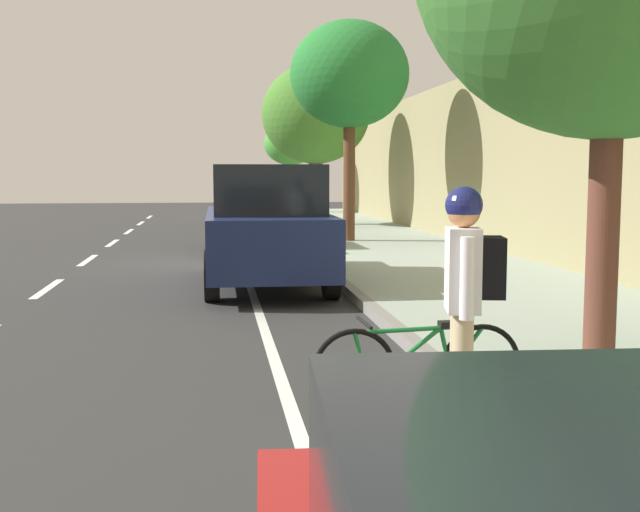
{
  "coord_description": "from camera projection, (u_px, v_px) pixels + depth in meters",
  "views": [
    {
      "loc": [
        -0.31,
        -16.46,
        1.87
      ],
      "look_at": [
        0.38,
        -11.34,
        1.32
      ],
      "focal_mm": 44.36,
      "sensor_mm": 36.0,
      "label": 1
    }
  ],
  "objects": [
    {
      "name": "parked_sedan_green_mid",
      "position": [
        252.0,
        220.0,
        18.76
      ],
      "size": [
        1.94,
        4.45,
        1.52
      ],
      "color": "#1E512D",
      "rests_on": "ground"
    },
    {
      "name": "cyclist_with_backpack",
      "position": [
        467.0,
        281.0,
        5.73
      ],
      "size": [
        0.46,
        0.61,
        1.77
      ],
      "color": "#C6B284",
      "rests_on": "ground"
    },
    {
      "name": "bicycle_at_curb",
      "position": [
        419.0,
        365.0,
        6.22
      ],
      "size": [
        1.71,
        0.46,
        0.73
      ],
      "color": "black",
      "rests_on": "ground"
    },
    {
      "name": "lane_stripe_centre",
      "position": [
        71.0,
        272.0,
        14.85
      ],
      "size": [
        0.14,
        40.0,
        0.01
      ],
      "color": "white",
      "rests_on": "ground"
    },
    {
      "name": "curb_edge",
      "position": [
        312.0,
        258.0,
        16.69
      ],
      "size": [
        0.16,
        42.45,
        0.15
      ],
      "primitive_type": "cube",
      "color": "gray",
      "rests_on": "ground"
    },
    {
      "name": "street_tree_mid_block",
      "position": [
        350.0,
        75.0,
        19.76
      ],
      "size": [
        2.99,
        2.99,
        5.51
      ],
      "color": "brown",
      "rests_on": "sidewalk"
    },
    {
      "name": "street_tree_far_end",
      "position": [
        316.0,
        115.0,
        26.31
      ],
      "size": [
        3.6,
        3.6,
        5.33
      ],
      "color": "brown",
      "rests_on": "sidewalk"
    },
    {
      "name": "sidewalk",
      "position": [
        410.0,
        257.0,
        16.97
      ],
      "size": [
        4.08,
        42.45,
        0.15
      ],
      "primitive_type": "cube",
      "color": "#96A397",
      "rests_on": "ground"
    },
    {
      "name": "building_facade",
      "position": [
        514.0,
        161.0,
        17.06
      ],
      "size": [
        0.5,
        42.45,
        4.25
      ],
      "primitive_type": "cube",
      "color": "#92895F",
      "rests_on": "ground"
    },
    {
      "name": "parked_suv_dark_blue_second",
      "position": [
        266.0,
        224.0,
        12.95
      ],
      "size": [
        1.99,
        4.71,
        1.99
      ],
      "color": "navy",
      "rests_on": "ground"
    },
    {
      "name": "parked_sedan_white_far",
      "position": [
        238.0,
        200.0,
        32.47
      ],
      "size": [
        1.89,
        4.42,
        1.52
      ],
      "color": "white",
      "rests_on": "ground"
    },
    {
      "name": "street_tree_corner",
      "position": [
        290.0,
        145.0,
        34.93
      ],
      "size": [
        2.33,
        2.33,
        3.94
      ],
      "color": "brown",
      "rests_on": "sidewalk"
    },
    {
      "name": "lane_stripe_bike_edge",
      "position": [
        242.0,
        262.0,
        16.5
      ],
      "size": [
        0.12,
        42.45,
        0.01
      ],
      "primitive_type": "cube",
      "color": "white",
      "rests_on": "ground"
    },
    {
      "name": "ground",
      "position": [
        229.0,
        263.0,
        16.46
      ],
      "size": [
        67.92,
        67.92,
        0.0
      ],
      "primitive_type": "plane",
      "color": "#2E2E2E"
    }
  ]
}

